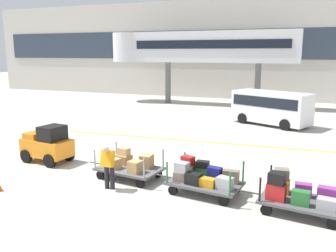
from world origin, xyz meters
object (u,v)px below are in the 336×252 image
at_px(baggage_cart_middle, 203,177).
at_px(shuttle_van, 271,106).
at_px(baggage_cart_lead, 130,165).
at_px(baggage_handler, 108,165).
at_px(baggage_tug, 47,144).
at_px(baggage_cart_tail, 298,194).

distance_m(baggage_cart_middle, shuttle_van, 12.53).
distance_m(baggage_cart_lead, shuttle_van, 12.66).
relative_size(baggage_handler, shuttle_van, 0.30).
height_order(baggage_tug, baggage_cart_lead, baggage_tug).
relative_size(baggage_cart_middle, baggage_cart_tail, 1.00).
xyz_separation_m(baggage_tug, baggage_cart_middle, (7.01, -0.99, -0.21)).
bearing_deg(baggage_cart_tail, baggage_tug, 171.87).
bearing_deg(baggage_cart_middle, baggage_cart_tail, -8.43).
relative_size(baggage_tug, baggage_cart_middle, 0.73).
bearing_deg(baggage_handler, baggage_cart_lead, 82.16).
distance_m(baggage_cart_lead, baggage_cart_tail, 5.86).
bearing_deg(baggage_tug, baggage_cart_lead, -7.49).
height_order(baggage_tug, shuttle_van, shuttle_van).
distance_m(baggage_tug, baggage_cart_middle, 7.08).
relative_size(baggage_cart_middle, baggage_handler, 1.97).
relative_size(baggage_tug, baggage_cart_tail, 0.73).
height_order(baggage_tug, baggage_handler, baggage_tug).
bearing_deg(baggage_handler, shuttle_van, 73.00).
bearing_deg(baggage_cart_tail, baggage_cart_middle, 171.57).
relative_size(baggage_cart_lead, shuttle_van, 0.60).
distance_m(baggage_cart_middle, baggage_handler, 3.16).
height_order(baggage_cart_tail, shuttle_van, shuttle_van).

